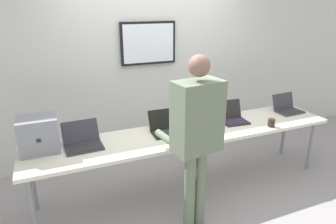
% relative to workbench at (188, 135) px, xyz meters
% --- Properties ---
extents(ground, '(8.00, 8.00, 0.04)m').
position_rel_workbench_xyz_m(ground, '(0.00, 0.00, -0.72)').
color(ground, '#999799').
extents(back_wall, '(8.00, 0.11, 2.52)m').
position_rel_workbench_xyz_m(back_wall, '(-0.00, 1.13, 0.57)').
color(back_wall, silver).
rests_on(back_wall, ground).
extents(workbench, '(3.63, 0.70, 0.74)m').
position_rel_workbench_xyz_m(workbench, '(0.00, 0.00, 0.00)').
color(workbench, white).
rests_on(workbench, ground).
extents(equipment_box, '(0.37, 0.33, 0.36)m').
position_rel_workbench_xyz_m(equipment_box, '(-1.58, 0.15, 0.22)').
color(equipment_box, gray).
rests_on(equipment_box, workbench).
extents(laptop_station_0, '(0.39, 0.36, 0.24)m').
position_rel_workbench_xyz_m(laptop_station_0, '(-1.17, 0.09, 0.10)').
color(laptop_station_0, '#33333D').
rests_on(laptop_station_0, workbench).
extents(laptop_station_1, '(0.37, 0.34, 0.23)m').
position_rel_workbench_xyz_m(laptop_station_1, '(-0.23, 0.09, 0.10)').
color(laptop_station_1, black).
rests_on(laptop_station_1, workbench).
extents(laptop_station_2, '(0.34, 0.35, 0.24)m').
position_rel_workbench_xyz_m(laptop_station_2, '(0.67, 0.09, 0.10)').
color(laptop_station_2, '#262524').
rests_on(laptop_station_2, workbench).
extents(laptop_station_3, '(0.37, 0.31, 0.23)m').
position_rel_workbench_xyz_m(laptop_station_3, '(1.56, 0.10, 0.10)').
color(laptop_station_3, '#393940').
rests_on(laptop_station_3, workbench).
extents(person, '(0.49, 0.63, 1.74)m').
position_rel_workbench_xyz_m(person, '(-0.23, -0.62, 0.36)').
color(person, slate).
rests_on(person, ground).
extents(coffee_mug, '(0.08, 0.08, 0.10)m').
position_rel_workbench_xyz_m(coffee_mug, '(0.99, -0.25, 0.09)').
color(coffee_mug, '#2E2320').
rests_on(coffee_mug, workbench).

